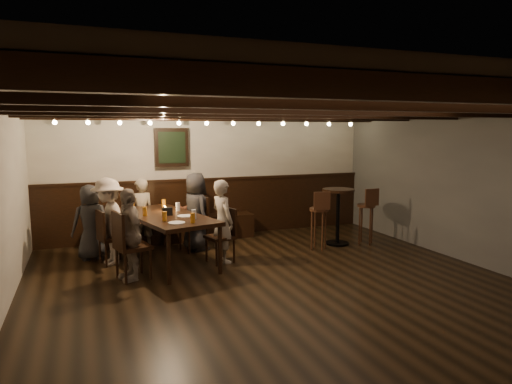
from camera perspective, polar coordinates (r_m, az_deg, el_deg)
name	(u,v)px	position (r m, az deg, el deg)	size (l,w,h in m)	color
room	(216,190)	(7.72, -5.06, 0.30)	(7.00, 7.00, 7.00)	black
dining_table	(166,219)	(7.21, -11.18, -3.30)	(1.39, 2.21, 0.77)	black
chair_left_near	(112,247)	(7.48, -17.57, -6.61)	(0.47, 0.47, 0.85)	black
chair_left_far	(132,258)	(6.64, -15.22, -8.02)	(0.53, 0.53, 0.96)	black
chair_right_near	(195,234)	(8.00, -7.69, -5.21)	(0.51, 0.51, 0.93)	black
chair_right_far	(221,246)	(7.24, -4.39, -6.73)	(0.47, 0.47, 0.85)	black
person_bench_left	(91,222)	(7.78, -19.96, -3.55)	(0.59, 0.39, 1.22)	#2A2A2D
person_bench_centre	(141,214)	(8.19, -14.16, -2.68)	(0.45, 0.30, 1.24)	gray
person_bench_right	(192,210)	(8.41, -8.05, -2.20)	(0.61, 0.48, 1.26)	brown
person_left_near	(109,221)	(7.38, -17.94, -3.52)	(0.87, 0.50, 1.35)	#B6A89A
person_left_far	(129,234)	(6.55, -15.58, -5.12)	(0.75, 0.31, 1.28)	gray
person_right_near	(196,212)	(7.94, -7.54, -2.44)	(0.66, 0.43, 1.35)	#242426
person_right_far	(223,221)	(7.17, -4.20, -3.66)	(0.48, 0.31, 1.31)	#A29989
pint_a	(132,206)	(7.73, -15.21, -1.70)	(0.07, 0.07, 0.14)	#BF7219
pint_b	(164,203)	(7.88, -11.46, -1.41)	(0.07, 0.07, 0.14)	#BF7219
pint_c	(145,211)	(7.17, -13.72, -2.37)	(0.07, 0.07, 0.14)	#BF7219
pint_d	(178,207)	(7.49, -9.73, -1.83)	(0.07, 0.07, 0.14)	silver
pint_e	(165,216)	(6.70, -11.36, -3.00)	(0.07, 0.07, 0.14)	#BF7219
pint_f	(194,214)	(6.79, -7.77, -2.78)	(0.07, 0.07, 0.14)	silver
pint_g	(193,218)	(6.50, -7.93, -3.24)	(0.07, 0.07, 0.14)	#BF7219
plate_near	(177,223)	(6.51, -9.89, -3.82)	(0.24, 0.24, 0.01)	white
plate_far	(185,216)	(7.01, -8.85, -2.98)	(0.24, 0.24, 0.01)	white
condiment_caddy	(167,211)	(7.15, -11.04, -2.40)	(0.15, 0.10, 0.12)	black
candle	(165,210)	(7.52, -11.29, -2.18)	(0.05, 0.05, 0.05)	beige
high_top_table	(338,208)	(8.38, 10.22, -1.99)	(0.58, 0.58, 1.02)	black
bar_stool_left	(319,228)	(8.01, 7.85, -4.46)	(0.34, 0.35, 1.04)	#3A2112
bar_stool_right	(366,223)	(8.57, 13.59, -3.81)	(0.33, 0.34, 1.04)	#3A2112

